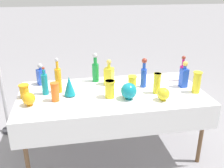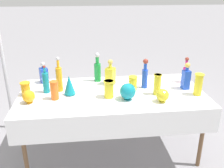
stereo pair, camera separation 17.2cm
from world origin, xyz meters
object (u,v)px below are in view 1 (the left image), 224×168
at_px(round_bowl_2, 163,94).
at_px(round_bowl_0, 29,99).
at_px(tall_bottle_0, 95,70).
at_px(slender_vase_3, 24,91).
at_px(slender_vase_2, 197,82).
at_px(slender_vase_4, 157,83).
at_px(tall_bottle_4, 45,84).
at_px(slender_vase_1, 110,89).
at_px(tall_bottle_1, 58,79).
at_px(round_bowl_1, 129,91).
at_px(fluted_vase_0, 69,86).
at_px(square_decanter_2, 109,75).
at_px(square_decanter_0, 184,76).
at_px(square_decanter_1, 41,76).
at_px(slender_vase_0, 132,82).
at_px(tall_bottle_3, 182,71).
at_px(tall_bottle_2, 144,74).
at_px(cardboard_box_behind_left, 121,93).
at_px(slender_vase_5, 55,91).

bearing_deg(round_bowl_2, round_bowl_0, 174.50).
bearing_deg(tall_bottle_0, slender_vase_3, -157.00).
xyz_separation_m(slender_vase_2, slender_vase_4, (-0.43, 0.06, -0.00)).
distance_m(tall_bottle_4, slender_vase_1, 0.70).
relative_size(tall_bottle_1, round_bowl_1, 2.26).
height_order(slender_vase_2, fluted_vase_0, slender_vase_2).
height_order(tall_bottle_1, round_bowl_2, tall_bottle_1).
relative_size(tall_bottle_0, square_decanter_2, 1.16).
distance_m(square_decanter_2, fluted_vase_0, 0.52).
relative_size(square_decanter_0, square_decanter_1, 1.20).
bearing_deg(round_bowl_2, slender_vase_0, 126.16).
distance_m(tall_bottle_3, slender_vase_4, 0.53).
xyz_separation_m(tall_bottle_4, square_decanter_2, (0.72, 0.15, -0.00)).
xyz_separation_m(slender_vase_4, round_bowl_0, (-1.33, -0.05, -0.05)).
distance_m(square_decanter_2, round_bowl_2, 0.71).
height_order(slender_vase_1, slender_vase_3, slender_vase_1).
bearing_deg(slender_vase_2, tall_bottle_2, 153.59).
distance_m(tall_bottle_1, tall_bottle_4, 0.15).
bearing_deg(square_decanter_1, tall_bottle_3, -6.29).
height_order(tall_bottle_2, tall_bottle_3, tall_bottle_2).
bearing_deg(round_bowl_0, tall_bottle_2, 11.52).
relative_size(square_decanter_0, round_bowl_2, 2.26).
relative_size(square_decanter_2, cardboard_box_behind_left, 0.61).
distance_m(tall_bottle_1, slender_vase_3, 0.37).
relative_size(slender_vase_5, fluted_vase_0, 0.92).
height_order(square_decanter_1, slender_vase_5, square_decanter_1).
distance_m(tall_bottle_3, round_bowl_1, 0.86).
xyz_separation_m(square_decanter_0, round_bowl_2, (-0.36, -0.30, -0.07)).
relative_size(round_bowl_1, round_bowl_2, 1.26).
height_order(round_bowl_1, cardboard_box_behind_left, round_bowl_1).
distance_m(tall_bottle_4, round_bowl_1, 0.90).
bearing_deg(fluted_vase_0, slender_vase_4, -5.93).
distance_m(square_decanter_0, slender_vase_1, 0.90).
distance_m(tall_bottle_2, slender_vase_1, 0.49).
xyz_separation_m(tall_bottle_4, slender_vase_2, (1.62, -0.25, 0.00)).
height_order(tall_bottle_3, round_bowl_2, tall_bottle_3).
bearing_deg(round_bowl_0, round_bowl_2, -5.50).
xyz_separation_m(slender_vase_0, cardboard_box_behind_left, (0.13, 1.15, -0.66)).
distance_m(tall_bottle_1, slender_vase_0, 0.82).
distance_m(tall_bottle_0, slender_vase_4, 0.77).
distance_m(slender_vase_5, fluted_vase_0, 0.18).
height_order(fluted_vase_0, round_bowl_1, fluted_vase_0).
relative_size(square_decanter_2, slender_vase_0, 1.92).
relative_size(slender_vase_0, round_bowl_2, 1.17).
relative_size(slender_vase_3, round_bowl_1, 0.84).
height_order(round_bowl_0, cardboard_box_behind_left, round_bowl_0).
relative_size(round_bowl_0, round_bowl_2, 0.98).
bearing_deg(square_decanter_1, tall_bottle_0, -1.89).
bearing_deg(square_decanter_2, round_bowl_2, -47.82).
bearing_deg(slender_vase_1, square_decanter_0, 8.48).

